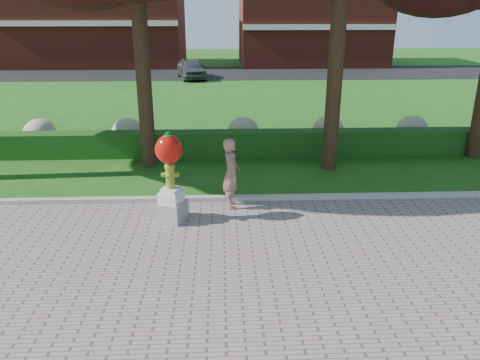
% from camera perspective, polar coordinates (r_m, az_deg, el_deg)
% --- Properties ---
extents(ground, '(100.00, 100.00, 0.00)m').
position_cam_1_polar(ground, '(9.13, -3.64, -10.01)').
color(ground, '#1E5214').
rests_on(ground, ground).
extents(curb, '(40.00, 0.18, 0.15)m').
position_cam_1_polar(curb, '(11.79, -3.36, -2.34)').
color(curb, '#ADADA5').
rests_on(curb, ground).
extents(lawn_hedge, '(24.00, 0.70, 0.80)m').
position_cam_1_polar(lawn_hedge, '(15.47, -3.16, 4.47)').
color(lawn_hedge, '#1A4212').
rests_on(lawn_hedge, ground).
extents(hydrangea_row, '(20.10, 1.10, 0.99)m').
position_cam_1_polar(hydrangea_row, '(16.40, -1.13, 5.95)').
color(hydrangea_row, '#A2A57E').
rests_on(hydrangea_row, ground).
extents(street, '(50.00, 8.00, 0.02)m').
position_cam_1_polar(street, '(36.18, -2.75, 12.93)').
color(street, black).
rests_on(street, ground).
extents(building_left, '(14.00, 8.00, 7.00)m').
position_cam_1_polar(building_left, '(43.14, -16.89, 17.96)').
color(building_left, maroon).
rests_on(building_left, ground).
extents(building_right, '(12.00, 8.00, 6.40)m').
position_cam_1_polar(building_right, '(42.62, 8.61, 18.14)').
color(building_right, maroon).
rests_on(building_right, ground).
extents(hydrant_sculpture, '(0.73, 0.73, 2.07)m').
position_cam_1_polar(hydrant_sculpture, '(10.41, -8.52, 0.59)').
color(hydrant_sculpture, gray).
rests_on(hydrant_sculpture, walkway).
extents(woman, '(0.47, 0.66, 1.71)m').
position_cam_1_polar(woman, '(11.12, -1.08, 0.81)').
color(woman, '#A26B5C').
rests_on(woman, walkway).
extents(parked_car, '(2.49, 4.30, 1.38)m').
position_cam_1_polar(parked_car, '(33.18, -5.98, 13.40)').
color(parked_car, '#454A4E').
rests_on(parked_car, street).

